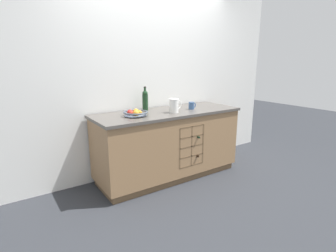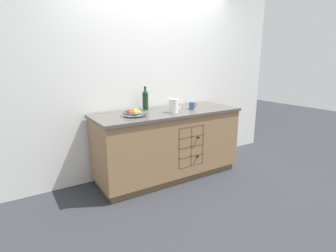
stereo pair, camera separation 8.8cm
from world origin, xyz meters
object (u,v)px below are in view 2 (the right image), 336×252
(ceramic_mug, at_px, (192,106))
(standing_wine_bottle, at_px, (145,100))
(white_pitcher, at_px, (174,105))
(fruit_bowl, at_px, (135,113))

(ceramic_mug, relative_size, standing_wine_bottle, 0.37)
(white_pitcher, relative_size, standing_wine_bottle, 0.58)
(ceramic_mug, bearing_deg, fruit_bowl, 179.52)
(fruit_bowl, bearing_deg, ceramic_mug, -0.48)
(fruit_bowl, bearing_deg, standing_wine_bottle, 43.58)
(fruit_bowl, distance_m, white_pitcher, 0.52)
(fruit_bowl, distance_m, standing_wine_bottle, 0.41)
(white_pitcher, relative_size, ceramic_mug, 1.55)
(white_pitcher, distance_m, ceramic_mug, 0.35)
(white_pitcher, bearing_deg, ceramic_mug, 11.06)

